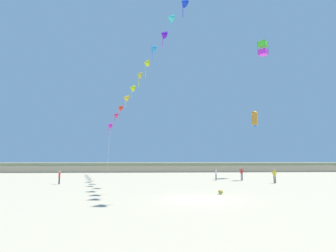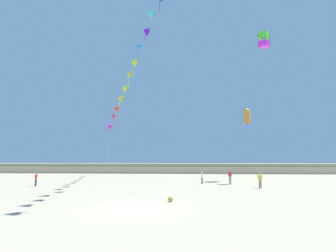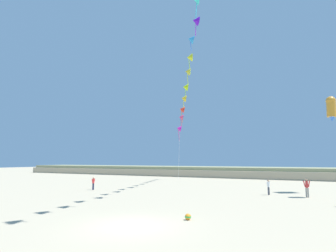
# 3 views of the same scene
# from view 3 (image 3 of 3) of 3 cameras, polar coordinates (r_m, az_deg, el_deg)

# --- Properties ---
(ground_plane) EXTENTS (240.00, 240.00, 0.00)m
(ground_plane) POSITION_cam_3_polar(r_m,az_deg,el_deg) (14.83, -7.86, -20.77)
(ground_plane) COLOR tan
(dune_ridge) EXTENTS (120.00, 11.83, 2.05)m
(dune_ridge) POSITION_cam_3_polar(r_m,az_deg,el_deg) (57.19, 18.48, -9.54)
(dune_ridge) COLOR tan
(dune_ridge) RESTS_ON ground
(person_near_left) EXTENTS (0.20, 0.52, 1.49)m
(person_near_left) POSITION_cam_3_polar(r_m,az_deg,el_deg) (32.65, -15.95, -11.73)
(person_near_left) COLOR #282D4C
(person_near_left) RESTS_ON ground
(person_near_right) EXTENTS (0.33, 0.50, 1.52)m
(person_near_right) POSITION_cam_3_polar(r_m,az_deg,el_deg) (28.72, 21.02, -12.10)
(person_near_right) COLOR #474C56
(person_near_right) RESTS_ON ground
(person_far_left) EXTENTS (0.62, 0.24, 1.76)m
(person_far_left) POSITION_cam_3_polar(r_m,az_deg,el_deg) (28.31, 27.98, -11.52)
(person_far_left) COLOR gray
(person_far_left) RESTS_ON ground
(kite_banner_string) EXTENTS (17.59, 30.35, 28.13)m
(kite_banner_string) POSITION_cam_3_polar(r_m,az_deg,el_deg) (35.12, 5.11, 17.90)
(kite_banner_string) COLOR #D521B4
(large_kite_low_lead) EXTENTS (1.20, 1.19, 2.44)m
(large_kite_low_lead) POSITION_cam_3_polar(r_m,az_deg,el_deg) (30.00, 31.99, 3.42)
(large_kite_low_lead) COLOR orange
(beach_ball) EXTENTS (0.36, 0.36, 0.36)m
(beach_ball) POSITION_cam_3_polar(r_m,az_deg,el_deg) (16.09, 4.36, -19.10)
(beach_ball) COLOR orange
(beach_ball) RESTS_ON ground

